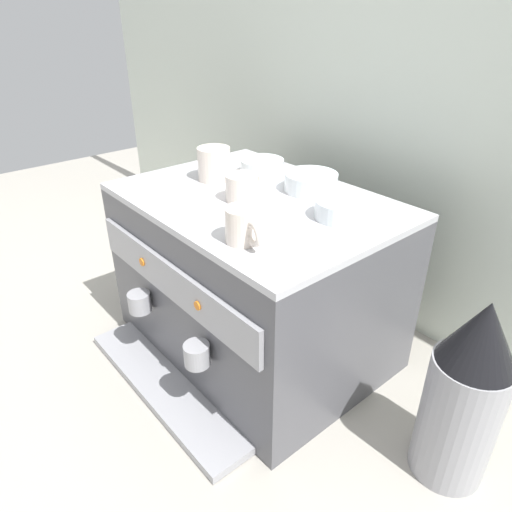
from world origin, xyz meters
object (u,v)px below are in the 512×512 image
Objects in this scene: ceramic_cup_0 at (243,187)px; ceramic_bowl_1 at (341,209)px; milk_pitcher at (158,264)px; ceramic_bowl_0 at (311,182)px; ceramic_cup_1 at (244,226)px; ceramic_cup_2 at (213,164)px; ceramic_bowl_2 at (262,167)px; espresso_machine at (255,277)px; coffee_grinder at (465,395)px.

ceramic_bowl_1 is at bearing 23.98° from ceramic_cup_0.
ceramic_bowl_0 is at bearing 18.99° from milk_pitcher.
ceramic_cup_2 is (-0.33, 0.16, 0.01)m from ceramic_cup_1.
espresso_machine is at bearing -46.89° from ceramic_bowl_2.
ceramic_cup_0 is at bearing -54.80° from ceramic_bowl_2.
ceramic_bowl_2 is (-0.11, 0.15, -0.01)m from ceramic_cup_0.
ceramic_cup_2 reaches higher than ceramic_bowl_0.
ceramic_cup_0 is at bearing 1.59° from milk_pitcher.
coffee_grinder is at bearing 7.11° from ceramic_cup_0.
ceramic_cup_2 is (-0.17, 0.00, 0.26)m from espresso_machine.
ceramic_cup_1 reaches higher than ceramic_bowl_1.
ceramic_cup_2 is at bearing -112.56° from ceramic_bowl_2.
ceramic_bowl_1 reaches higher than coffee_grinder.
ceramic_bowl_1 reaches higher than milk_pitcher.
ceramic_cup_2 is 0.77m from coffee_grinder.
espresso_machine is at bearing 67.39° from ceramic_cup_0.
ceramic_bowl_2 reaches higher than milk_pitcher.
ceramic_cup_1 is 0.23m from ceramic_bowl_1.
ceramic_bowl_0 is at bearing 69.94° from espresso_machine.
ceramic_cup_0 is 0.27× the size of coffee_grinder.
ceramic_bowl_2 is (-0.32, 0.06, 0.00)m from ceramic_bowl_1.
ceramic_cup_1 is 0.87× the size of ceramic_cup_2.
ceramic_bowl_2 reaches higher than espresso_machine.
ceramic_bowl_2 is at bearing 133.11° from espresso_machine.
ceramic_cup_2 is 0.93× the size of ceramic_bowl_0.
ceramic_bowl_0 is at bearing 156.20° from ceramic_bowl_1.
ceramic_cup_2 is 0.95× the size of milk_pitcher.
ceramic_bowl_0 is at bearing 169.54° from coffee_grinder.
ceramic_bowl_1 is at bearing -10.15° from ceramic_bowl_2.
espresso_machine is 1.64× the size of coffee_grinder.
espresso_machine reaches higher than coffee_grinder.
espresso_machine is 6.39× the size of ceramic_cup_1.
ceramic_bowl_2 is at bearing 133.99° from ceramic_cup_1.
ceramic_bowl_1 is (0.20, 0.07, 0.24)m from espresso_machine.
coffee_grinder is 1.03m from milk_pitcher.
milk_pitcher is at bearing -171.84° from ceramic_cup_2.
ceramic_cup_0 reaches higher than ceramic_bowl_2.
ceramic_bowl_1 is (0.21, 0.10, -0.01)m from ceramic_cup_0.
ceramic_bowl_2 reaches higher than coffee_grinder.
ceramic_bowl_2 is at bearing 169.85° from ceramic_bowl_1.
ceramic_cup_0 reaches higher than ceramic_bowl_1.
ceramic_cup_1 is at bearing -38.42° from ceramic_cup_0.
milk_pitcher is at bearing -161.01° from ceramic_bowl_0.
ceramic_cup_2 reaches higher than coffee_grinder.
ceramic_bowl_1 is at bearing 175.89° from coffee_grinder.
ceramic_bowl_1 is 0.28× the size of coffee_grinder.
ceramic_bowl_0 reaches higher than ceramic_bowl_1.
ceramic_bowl_0 is (0.22, 0.13, -0.02)m from ceramic_cup_2.
coffee_grinder is at bearing 4.57° from espresso_machine.
ceramic_bowl_1 is 0.89× the size of milk_pitcher.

